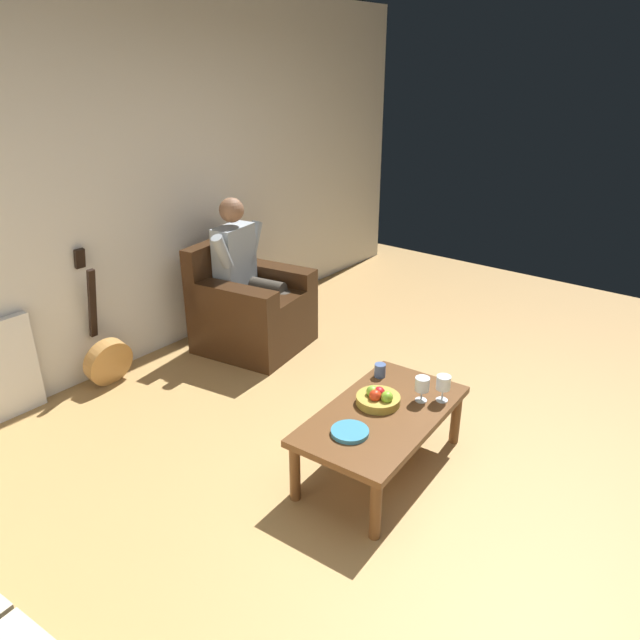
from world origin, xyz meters
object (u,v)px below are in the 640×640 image
Objects in this scene: person_seated at (246,271)px; coffee_table at (382,419)px; armchair at (250,310)px; decorative_dish at (350,432)px; guitar at (107,356)px; fruit_bowl at (378,398)px; candle_jar at (380,370)px; wine_glass_far at (422,385)px; wine_glass_near at (443,384)px.

coffee_table is (0.72, 1.77, -0.32)m from person_seated.
decorative_dish is at bearing 50.44° from armchair.
coffee_table is at bearing 175.84° from decorative_dish.
guitar is 2.13m from fruit_bowl.
candle_jar is (-0.62, -0.22, 0.03)m from decorative_dish.
wine_glass_far is at bearing 105.84° from guitar.
guitar is 2.04m from candle_jar.
person_seated reaches higher than candle_jar.
candle_jar is (0.38, 1.52, 0.11)m from armchair.
armchair is 0.88× the size of guitar.
decorative_dish is (0.53, -0.13, -0.09)m from wine_glass_far.
wine_glass_far is 1.79× the size of candle_jar.
armchair is 1.57m from candle_jar.
coffee_table is 7.38× the size of wine_glass_far.
guitar is at bearing -27.36° from person_seated.
person_seated is 1.21× the size of guitar.
fruit_bowl is at bearing -172.44° from decorative_dish.
wine_glass_far is at bearing 66.41° from person_seated.
armchair is 0.34m from person_seated.
coffee_table is 2.17m from guitar.
fruit_bowl is at bearing 59.11° from armchair.
wine_glass_near is 0.12m from wine_glass_far.
fruit_bowl is (0.26, -0.27, -0.07)m from wine_glass_near.
person_seated reaches higher than decorative_dish.
armchair reaches higher than fruit_bowl.
wine_glass_near is at bearing 129.50° from wine_glass_far.
wine_glass_far is 0.75× the size of decorative_dish.
wine_glass_near is at bearing 134.10° from fruit_bowl.
decorative_dish is (0.61, -0.23, -0.10)m from wine_glass_near.
armchair is 10.57× the size of candle_jar.
person_seated reaches higher than fruit_bowl.
candle_jar is at bearing -148.85° from fruit_bowl.
person_seated is at bearing -103.92° from candle_jar.
wine_glass_near is 0.45m from candle_jar.
fruit_bowl is at bearing -128.93° from coffee_table.
coffee_table is at bearing 51.07° from fruit_bowl.
armchair is 1.93m from wine_glass_far.
fruit_bowl is at bearing 31.15° from candle_jar.
guitar is (0.40, -2.13, -0.12)m from coffee_table.
wine_glass_far is 0.60× the size of fruit_bowl.
wine_glass_far is 0.27m from fruit_bowl.
fruit_bowl is at bearing 59.39° from person_seated.
decorative_dish is 0.66m from candle_jar.
wine_glass_far is (0.08, -0.09, -0.01)m from wine_glass_near.
wine_glass_near reaches higher than candle_jar.
coffee_table is (0.72, 1.76, 0.02)m from armchair.
armchair is at bearing -111.49° from fruit_bowl.
armchair is at bearing 90.00° from person_seated.
armchair is 0.80× the size of coffee_table.
fruit_bowl is at bearing -43.72° from wine_glass_far.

